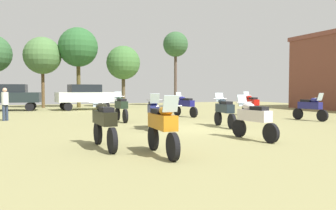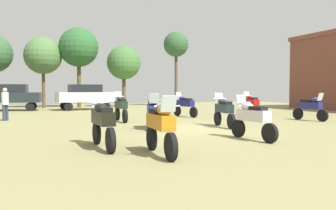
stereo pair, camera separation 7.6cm
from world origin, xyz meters
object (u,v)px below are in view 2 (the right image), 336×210
at_px(motorcycle_3, 185,105).
at_px(tree_5, 176,45).
at_px(motorcycle_9, 161,126).
at_px(tree_3, 124,63).
at_px(motorcycle_1, 253,118).
at_px(tree_7, 79,48).
at_px(motorcycle_4, 251,104).
at_px(motorcycle_6, 224,110).
at_px(car_1, 10,95).
at_px(car_2, 85,95).
at_px(motorcycle_11, 103,121).
at_px(tree_6, 43,56).
at_px(motorcycle_12, 121,107).
at_px(person_1, 5,102).
at_px(motorcycle_5, 153,111).
at_px(motorcycle_10, 310,107).

relative_size(motorcycle_3, tree_5, 0.30).
relative_size(motorcycle_9, tree_3, 0.38).
xyz_separation_m(motorcycle_1, tree_7, (-2.63, 22.09, 4.63)).
bearing_deg(motorcycle_4, tree_3, 117.66).
height_order(motorcycle_6, car_1, car_1).
distance_m(motorcycle_1, car_2, 18.47).
height_order(motorcycle_11, tree_7, tree_7).
xyz_separation_m(motorcycle_11, tree_3, (6.10, 21.35, 3.31)).
bearing_deg(tree_5, tree_6, 175.81).
bearing_deg(tree_7, motorcycle_12, -89.11).
distance_m(motorcycle_6, motorcycle_11, 6.70).
bearing_deg(tree_3, person_1, -129.19).
distance_m(car_1, person_1, 8.85).
height_order(motorcycle_5, car_2, car_2).
relative_size(motorcycle_12, car_1, 0.49).
bearing_deg(motorcycle_11, tree_6, 89.79).
height_order(motorcycle_3, car_2, car_2).
distance_m(motorcycle_12, tree_3, 14.80).
bearing_deg(tree_5, motorcycle_4, -92.85).
xyz_separation_m(motorcycle_1, car_1, (-8.07, 19.15, 0.46)).
bearing_deg(tree_3, motorcycle_4, -70.81).
bearing_deg(person_1, tree_5, 3.24).
bearing_deg(motorcycle_11, car_1, 97.55).
relative_size(motorcycle_3, motorcycle_10, 1.04).
bearing_deg(motorcycle_9, motorcycle_5, -104.75).
height_order(tree_3, tree_7, tree_7).
bearing_deg(person_1, motorcycle_6, -72.05).
height_order(motorcycle_4, car_1, car_1).
bearing_deg(car_1, motorcycle_1, -150.31).
bearing_deg(motorcycle_1, tree_3, 81.01).
relative_size(motorcycle_1, motorcycle_5, 0.94).
bearing_deg(tree_5, motorcycle_5, -115.99).
relative_size(motorcycle_3, motorcycle_9, 0.99).
distance_m(motorcycle_9, tree_5, 25.63).
bearing_deg(tree_3, motorcycle_12, -105.07).
xyz_separation_m(person_1, tree_7, (5.21, 11.78, 4.34)).
bearing_deg(tree_6, car_1, -126.26).
relative_size(motorcycle_12, tree_5, 0.30).
height_order(car_1, tree_3, tree_3).
distance_m(motorcycle_1, tree_5, 23.20).
bearing_deg(motorcycle_9, tree_5, -111.59).
bearing_deg(car_1, motorcycle_10, -127.66).
distance_m(tree_3, tree_7, 4.21).
bearing_deg(tree_3, motorcycle_6, -90.83).
height_order(motorcycle_6, tree_3, tree_3).
bearing_deg(tree_5, motorcycle_12, -122.83).
relative_size(motorcycle_3, car_1, 0.48).
xyz_separation_m(motorcycle_12, person_1, (-5.44, 2.66, 0.25)).
distance_m(motorcycle_12, tree_6, 15.67).
height_order(motorcycle_11, tree_5, tree_5).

